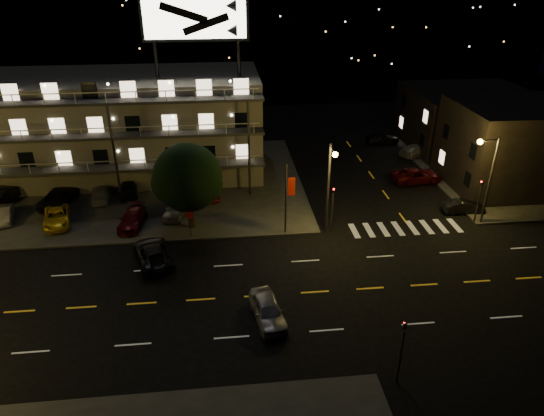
{
  "coord_description": "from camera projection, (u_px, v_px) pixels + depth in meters",
  "views": [
    {
      "loc": [
        0.04,
        -27.23,
        20.85
      ],
      "look_at": [
        3.81,
        8.0,
        2.72
      ],
      "focal_mm": 32.0,
      "sensor_mm": 36.0,
      "label": 1
    }
  ],
  "objects": [
    {
      "name": "lot_car_6",
      "position": [
        58.0,
        197.0,
        45.85
      ],
      "size": [
        2.99,
        5.46,
        1.45
      ],
      "primitive_type": "imported",
      "rotation": [
        0.0,
        0.0,
        3.03
      ],
      "color": "black",
      "rests_on": "curb_nw"
    },
    {
      "name": "lot_car_8",
      "position": [
        129.0,
        188.0,
        47.78
      ],
      "size": [
        2.19,
        4.43,
        1.45
      ],
      "primitive_type": "imported",
      "rotation": [
        0.0,
        0.0,
        3.26
      ],
      "color": "black",
      "rests_on": "curb_nw"
    },
    {
      "name": "side_car_3",
      "position": [
        382.0,
        138.0,
        61.67
      ],
      "size": [
        4.38,
        2.1,
        1.44
      ],
      "primitive_type": "imported",
      "rotation": [
        0.0,
        0.0,
        1.67
      ],
      "color": "black",
      "rests_on": "ground"
    },
    {
      "name": "stop_sign",
      "position": [
        190.0,
        220.0,
        40.12
      ],
      "size": [
        0.91,
        0.11,
        2.61
      ],
      "color": "#2D2D30",
      "rests_on": "ground"
    },
    {
      "name": "lot_car_3",
      "position": [
        132.0,
        219.0,
        42.2
      ],
      "size": [
        2.29,
        4.66,
        1.3
      ],
      "primitive_type": "imported",
      "rotation": [
        0.0,
        0.0,
        -0.1
      ],
      "color": "#520B0D",
      "rests_on": "curb_nw"
    },
    {
      "name": "side_car_2",
      "position": [
        419.0,
        150.0,
        57.62
      ],
      "size": [
        5.27,
        3.56,
        1.42
      ],
      "primitive_type": "imported",
      "rotation": [
        0.0,
        0.0,
        1.93
      ],
      "color": "gray",
      "rests_on": "ground"
    },
    {
      "name": "side_car_0",
      "position": [
        464.0,
        207.0,
        44.64
      ],
      "size": [
        3.85,
        1.61,
        1.24
      ],
      "primitive_type": "imported",
      "rotation": [
        0.0,
        0.0,
        1.49
      ],
      "color": "black",
      "rests_on": "ground"
    },
    {
      "name": "road_car_east",
      "position": [
        268.0,
        310.0,
        31.22
      ],
      "size": [
        2.48,
        4.68,
        1.52
      ],
      "primitive_type": "imported",
      "rotation": [
        0.0,
        0.0,
        0.16
      ],
      "color": "gray",
      "rests_on": "ground"
    },
    {
      "name": "streetlight_nc",
      "position": [
        330.0,
        181.0,
        39.17
      ],
      "size": [
        0.44,
        1.92,
        8.0
      ],
      "color": "#2D2D30",
      "rests_on": "ground"
    },
    {
      "name": "curb_ne",
      "position": [
        493.0,
        169.0,
        54.11
      ],
      "size": [
        16.0,
        24.0,
        0.15
      ],
      "primitive_type": "cube",
      "color": "#323230",
      "rests_on": "ground"
    },
    {
      "name": "motel",
      "position": [
        127.0,
        125.0,
        51.36
      ],
      "size": [
        28.0,
        13.8,
        18.1
      ],
      "color": "gray",
      "rests_on": "ground"
    },
    {
      "name": "side_bldg_back",
      "position": [
        466.0,
        119.0,
        59.63
      ],
      "size": [
        14.06,
        12.0,
        7.0
      ],
      "color": "black",
      "rests_on": "ground"
    },
    {
      "name": "tree",
      "position": [
        187.0,
        180.0,
        40.22
      ],
      "size": [
        6.0,
        5.78,
        7.56
      ],
      "color": "black",
      "rests_on": "curb_nw"
    },
    {
      "name": "road_car_west",
      "position": [
        153.0,
        253.0,
        37.31
      ],
      "size": [
        3.95,
        5.87,
        1.5
      ],
      "primitive_type": "imported",
      "rotation": [
        0.0,
        0.0,
        3.44
      ],
      "color": "black",
      "rests_on": "ground"
    },
    {
      "name": "curb_nw",
      "position": [
        88.0,
        187.0,
        49.94
      ],
      "size": [
        44.0,
        24.0,
        0.15
      ],
      "primitive_type": "cube",
      "color": "#323230",
      "rests_on": "ground"
    },
    {
      "name": "banner_north",
      "position": [
        287.0,
        197.0,
        39.95
      ],
      "size": [
        0.83,
        0.16,
        6.4
      ],
      "color": "#2D2D30",
      "rests_on": "ground"
    },
    {
      "name": "lot_car_9",
      "position": [
        209.0,
        192.0,
        47.11
      ],
      "size": [
        2.19,
        3.96,
        1.24
      ],
      "primitive_type": "imported",
      "rotation": [
        0.0,
        0.0,
        3.39
      ],
      "color": "#520B0D",
      "rests_on": "curb_nw"
    },
    {
      "name": "signal_nw",
      "position": [
        333.0,
        204.0,
        40.8
      ],
      "size": [
        0.2,
        0.27,
        4.6
      ],
      "color": "#2D2D30",
      "rests_on": "ground"
    },
    {
      "name": "lot_car_2",
      "position": [
        57.0,
        217.0,
        42.47
      ],
      "size": [
        3.18,
        4.98,
        1.28
      ],
      "primitive_type": "imported",
      "rotation": [
        0.0,
        0.0,
        0.25
      ],
      "color": "yellow",
      "rests_on": "curb_nw"
    },
    {
      "name": "signal_sw",
      "position": [
        402.0,
        346.0,
        25.76
      ],
      "size": [
        0.2,
        0.27,
        4.6
      ],
      "color": "#2D2D30",
      "rests_on": "ground"
    },
    {
      "name": "lot_car_4",
      "position": [
        176.0,
        208.0,
        43.87
      ],
      "size": [
        2.54,
        4.29,
        1.37
      ],
      "primitive_type": "imported",
      "rotation": [
        0.0,
        0.0,
        -0.24
      ],
      "color": "gray",
      "rests_on": "curb_nw"
    },
    {
      "name": "lot_car_7",
      "position": [
        101.0,
        193.0,
        46.84
      ],
      "size": [
        2.45,
        4.64,
        1.28
      ],
      "primitive_type": "imported",
      "rotation": [
        0.0,
        0.0,
        3.29
      ],
      "color": "gray",
      "rests_on": "curb_nw"
    },
    {
      "name": "signal_ne",
      "position": [
        479.0,
        197.0,
        42.04
      ],
      "size": [
        0.27,
        0.2,
        4.6
      ],
      "color": "#2D2D30",
      "rests_on": "ground"
    },
    {
      "name": "side_car_1",
      "position": [
        417.0,
        176.0,
        50.79
      ],
      "size": [
        5.49,
        2.88,
        1.47
      ],
      "primitive_type": "imported",
      "rotation": [
        0.0,
        0.0,
        1.66
      ],
      "color": "#520B0D",
      "rests_on": "ground"
    },
    {
      "name": "lot_car_1",
      "position": [
        4.0,
        215.0,
        42.95
      ],
      "size": [
        2.17,
        3.9,
        1.22
      ],
      "primitive_type": "imported",
      "rotation": [
        0.0,
        0.0,
        0.25
      ],
      "color": "gray",
      "rests_on": "curb_nw"
    },
    {
      "name": "lot_car_5",
      "position": [
        7.0,
        193.0,
        46.59
      ],
      "size": [
        2.77,
        4.8,
        1.49
      ],
      "primitive_type": "imported",
      "rotation": [
        0.0,
        0.0,
        2.86
      ],
      "color": "black",
      "rests_on": "curb_nw"
    },
    {
      "name": "streetlight_ne",
      "position": [
        488.0,
        172.0,
        40.78
      ],
      "size": [
        1.92,
        0.44,
        8.0
      ],
      "color": "#2D2D30",
      "rests_on": "ground"
    },
    {
      "name": "side_bldg_front",
      "position": [
        522.0,
        146.0,
        48.67
      ],
      "size": [
        14.06,
        10.0,
        8.5
      ],
      "color": "black",
      "rests_on": "ground"
    },
    {
      "name": "ground",
      "position": [
        230.0,
        298.0,
        33.6
      ],
      "size": [
        140.0,
        140.0,
        0.0
      ],
      "primitive_type": "plane",
      "color": "black",
      "rests_on": "ground"
    },
    {
      "name": "hill_backdrop",
      "position": [
        184.0,
        18.0,
        88.66
      ],
      "size": [
        120.0,
        25.0,
        24.0
      ],
      "color": "black",
      "rests_on": "ground"
    }
  ]
}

